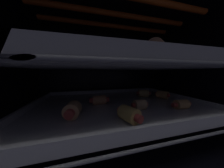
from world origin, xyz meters
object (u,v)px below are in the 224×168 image
(pig_in_blanket_upper_5, at_px, (105,59))
(pig_in_blanket_lower_2, at_px, (99,100))
(pig_in_blanket_upper_3, at_px, (136,62))
(pig_in_blanket_lower_5, at_px, (181,104))
(pig_in_blanket_upper_1, at_px, (124,55))
(pig_in_blanket_upper_4, at_px, (56,48))
(pig_in_blanket_lower_0, at_px, (162,95))
(pig_in_blanket_lower_3, at_px, (143,93))
(baking_tray_lower, at_px, (117,104))
(pig_in_blanket_upper_2, at_px, (80,62))
(oven_rack_lower, at_px, (117,107))
(heating_element, at_px, (118,14))
(pig_in_blanket_lower_6, at_px, (73,110))
(pig_in_blanket_upper_0, at_px, (100,60))
(pig_in_blanket_upper_8, at_px, (78,58))
(pig_in_blanket_upper_6, at_px, (26,48))
(oven_rack_upper, at_px, (117,67))
(pig_in_blanket_lower_4, at_px, (129,114))
(baking_tray_upper, at_px, (117,64))
(pig_in_blanket_upper_9, at_px, (109,62))
(pig_in_blanket_lower_1, at_px, (140,105))
(pig_in_blanket_upper_7, at_px, (157,49))

(pig_in_blanket_upper_5, bearing_deg, pig_in_blanket_lower_2, -157.12)
(pig_in_blanket_upper_3, bearing_deg, pig_in_blanket_upper_5, -152.75)
(pig_in_blanket_lower_5, relative_size, pig_in_blanket_upper_3, 0.88)
(pig_in_blanket_upper_1, bearing_deg, pig_in_blanket_upper_4, -172.96)
(pig_in_blanket_lower_0, distance_m, pig_in_blanket_lower_2, 0.24)
(pig_in_blanket_lower_2, height_order, pig_in_blanket_lower_3, pig_in_blanket_lower_3)
(baking_tray_lower, distance_m, pig_in_blanket_upper_2, 0.22)
(pig_in_blanket_upper_3, bearing_deg, pig_in_blanket_lower_0, -44.75)
(oven_rack_lower, xyz_separation_m, baking_tray_lower, (0.00, 0.00, 0.01))
(heating_element, distance_m, pig_in_blanket_lower_6, 0.29)
(oven_rack_lower, height_order, pig_in_blanket_upper_2, pig_in_blanket_upper_2)
(pig_in_blanket_upper_4, bearing_deg, pig_in_blanket_upper_1, 7.04)
(pig_in_blanket_upper_0, bearing_deg, pig_in_blanket_upper_8, -148.98)
(pig_in_blanket_upper_1, xyz_separation_m, pig_in_blanket_upper_6, (-0.19, -0.02, 0.00))
(pig_in_blanket_upper_3, bearing_deg, pig_in_blanket_upper_8, -165.78)
(oven_rack_upper, distance_m, pig_in_blanket_upper_3, 0.14)
(pig_in_blanket_upper_3, xyz_separation_m, pig_in_blanket_upper_8, (-0.22, -0.06, 0.00))
(pig_in_blanket_lower_4, relative_size, pig_in_blanket_upper_4, 1.15)
(baking_tray_upper, bearing_deg, baking_tray_lower, 0.00)
(pig_in_blanket_lower_2, relative_size, pig_in_blanket_upper_6, 1.05)
(pig_in_blanket_upper_0, height_order, pig_in_blanket_upper_8, same)
(pig_in_blanket_lower_2, bearing_deg, pig_in_blanket_lower_6, -131.26)
(pig_in_blanket_lower_4, distance_m, pig_in_blanket_upper_9, 0.29)
(pig_in_blanket_upper_1, distance_m, pig_in_blanket_upper_2, 0.23)
(pig_in_blanket_lower_1, relative_size, pig_in_blanket_upper_3, 0.70)
(pig_in_blanket_upper_1, bearing_deg, pig_in_blanket_upper_2, 117.89)
(pig_in_blanket_lower_4, bearing_deg, baking_tray_lower, 83.05)
(pig_in_blanket_upper_3, bearing_deg, baking_tray_upper, -141.97)
(pig_in_blanket_upper_6, bearing_deg, pig_in_blanket_upper_8, 56.51)
(pig_in_blanket_upper_2, xyz_separation_m, pig_in_blanket_upper_6, (-0.08, -0.22, -0.00))
(pig_in_blanket_lower_6, bearing_deg, heating_element, 31.28)
(pig_in_blanket_upper_2, bearing_deg, pig_in_blanket_upper_5, -56.33)
(baking_tray_lower, xyz_separation_m, pig_in_blanket_lower_4, (-0.02, -0.12, 0.02))
(baking_tray_lower, height_order, baking_tray_upper, baking_tray_upper)
(oven_rack_upper, bearing_deg, pig_in_blanket_upper_5, 163.31)
(pig_in_blanket_upper_7, relative_size, pig_in_blanket_upper_8, 0.88)
(pig_in_blanket_lower_0, xyz_separation_m, pig_in_blanket_lower_3, (-0.06, 0.04, 0.00))
(baking_tray_lower, relative_size, pig_in_blanket_upper_2, 8.46)
(pig_in_blanket_upper_6, bearing_deg, pig_in_blanket_upper_2, 70.53)
(pig_in_blanket_lower_1, distance_m, pig_in_blanket_upper_7, 0.14)
(heating_element, xyz_separation_m, pig_in_blanket_upper_2, (-0.12, 0.13, -0.13))
(heating_element, xyz_separation_m, baking_tray_upper, (0.00, 0.00, -0.14))
(oven_rack_upper, bearing_deg, pig_in_blanket_upper_2, 131.43)
(pig_in_blanket_lower_3, relative_size, pig_in_blanket_upper_2, 0.96)
(oven_rack_upper, bearing_deg, pig_in_blanket_upper_1, -95.37)
(oven_rack_upper, relative_size, pig_in_blanket_upper_8, 9.60)
(baking_tray_upper, xyz_separation_m, pig_in_blanket_upper_8, (-0.12, 0.03, 0.02))
(pig_in_blanket_lower_3, height_order, pig_in_blanket_upper_7, pig_in_blanket_upper_7)
(heating_element, distance_m, pig_in_blanket_upper_1, 0.15)
(pig_in_blanket_lower_0, xyz_separation_m, pig_in_blanket_upper_0, (-0.22, 0.06, 0.13))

